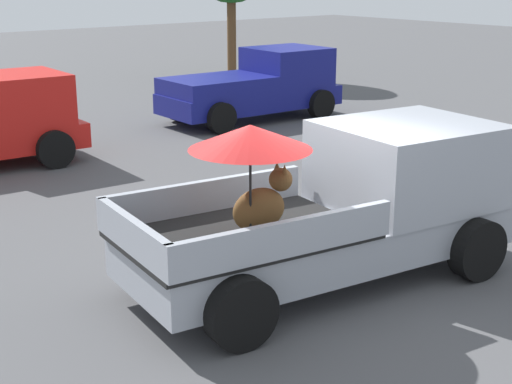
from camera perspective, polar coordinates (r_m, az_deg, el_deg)
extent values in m
plane|color=#4C4C4F|center=(9.73, 4.82, -6.71)|extent=(80.00, 80.00, 0.00)
cylinder|color=black|center=(11.34, 9.06, -1.27)|extent=(0.83, 0.38, 0.80)
cylinder|color=black|center=(10.03, 16.35, -4.17)|extent=(0.83, 0.38, 0.80)
cylinder|color=black|center=(9.54, -7.20, -4.68)|extent=(0.83, 0.38, 0.80)
cylinder|color=black|center=(7.94, -1.18, -9.09)|extent=(0.83, 0.38, 0.80)
cube|color=#9EA3AD|center=(9.52, 4.90, -3.55)|extent=(5.19, 2.44, 0.50)
cube|color=#9EA3AD|center=(10.16, 11.39, 2.13)|extent=(2.32, 2.12, 1.08)
cube|color=#4C606B|center=(10.80, 15.35, 3.81)|extent=(0.28, 1.71, 0.64)
cube|color=black|center=(8.83, -1.08, -3.21)|extent=(3.02, 2.19, 0.06)
cube|color=#9EA3AD|center=(9.52, -3.91, -0.31)|extent=(2.79, 0.46, 0.40)
cube|color=#9EA3AD|center=(8.02, 2.28, -3.56)|extent=(2.79, 0.46, 0.40)
cube|color=#9EA3AD|center=(8.19, -9.26, -3.34)|extent=(0.34, 1.84, 0.40)
ellipsoid|color=brown|center=(8.77, 0.22, -1.34)|extent=(0.72, 0.41, 0.52)
sphere|color=brown|center=(8.83, 1.87, 0.95)|extent=(0.31, 0.31, 0.28)
cone|color=brown|center=(8.86, 1.60, 1.94)|extent=(0.10, 0.10, 0.12)
cone|color=brown|center=(8.73, 2.17, 1.71)|extent=(0.10, 0.10, 0.12)
cylinder|color=black|center=(8.51, -0.43, 0.01)|extent=(0.03, 0.03, 1.06)
cone|color=red|center=(8.35, -0.44, 4.17)|extent=(1.56, 1.56, 0.28)
cylinder|color=black|center=(17.26, -17.24, 4.28)|extent=(0.77, 0.30, 0.76)
cylinder|color=black|center=(15.51, -14.93, 3.14)|extent=(0.77, 0.30, 0.76)
cube|color=red|center=(16.08, -17.75, 6.73)|extent=(2.00, 1.91, 1.00)
cylinder|color=black|center=(21.54, 1.54, 7.35)|extent=(0.77, 0.29, 0.76)
cylinder|color=black|center=(20.11, 4.93, 6.63)|extent=(0.77, 0.29, 0.76)
cylinder|color=black|center=(19.73, -5.80, 6.42)|extent=(0.77, 0.29, 0.76)
cylinder|color=black|center=(18.16, -2.65, 5.60)|extent=(0.77, 0.29, 0.76)
cube|color=navy|center=(19.81, -0.38, 7.04)|extent=(4.87, 1.98, 0.50)
cube|color=navy|center=(20.43, 2.35, 9.44)|extent=(1.97, 1.87, 1.00)
cube|color=navy|center=(19.16, -2.81, 8.06)|extent=(2.77, 1.90, 0.40)
cylinder|color=brown|center=(27.45, -1.85, 11.77)|extent=(0.32, 0.32, 3.07)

